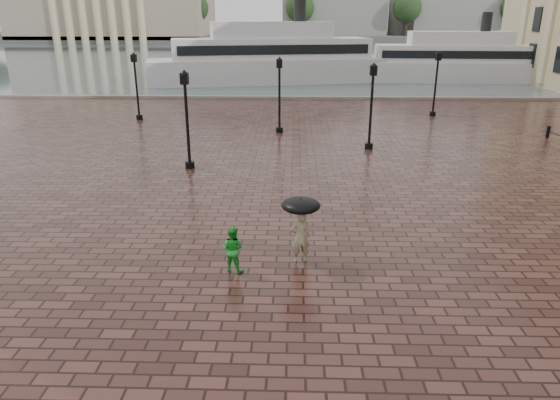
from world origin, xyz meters
name	(u,v)px	position (x,y,z in m)	size (l,w,h in m)	color
ground	(330,269)	(0.00, 0.00, 0.00)	(300.00, 300.00, 0.00)	#331C17
harbour_water	(301,54)	(0.00, 92.00, 0.00)	(240.00, 240.00, 0.00)	#455054
quay_edge	(307,99)	(0.00, 32.00, 0.00)	(80.00, 0.60, 0.30)	slate
far_shore	(299,37)	(0.00, 160.00, 1.00)	(300.00, 60.00, 2.00)	#4C4C47
distant_skyline	(459,9)	(48.14, 150.00, 9.45)	(102.50, 22.00, 33.00)	gray
far_trees	(300,8)	(0.00, 138.00, 9.42)	(188.00, 8.00, 13.50)	#2D2119
street_lamps	(286,96)	(-1.60, 17.60, 2.33)	(21.44, 14.44, 4.40)	black
adult_pedestrian	(300,237)	(-0.84, 0.45, 0.77)	(0.56, 0.37, 1.55)	gray
child_pedestrian	(233,249)	(-2.72, -0.17, 0.66)	(0.65, 0.50, 1.33)	green
ferry_near	(271,58)	(-3.73, 43.97, 2.62)	(27.30, 12.19, 8.71)	silver
ferry_far	(457,61)	(16.92, 45.42, 2.20)	(22.64, 6.80, 7.33)	silver
umbrella	(301,205)	(-0.84, 0.45, 1.75)	(1.10, 1.10, 1.10)	black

